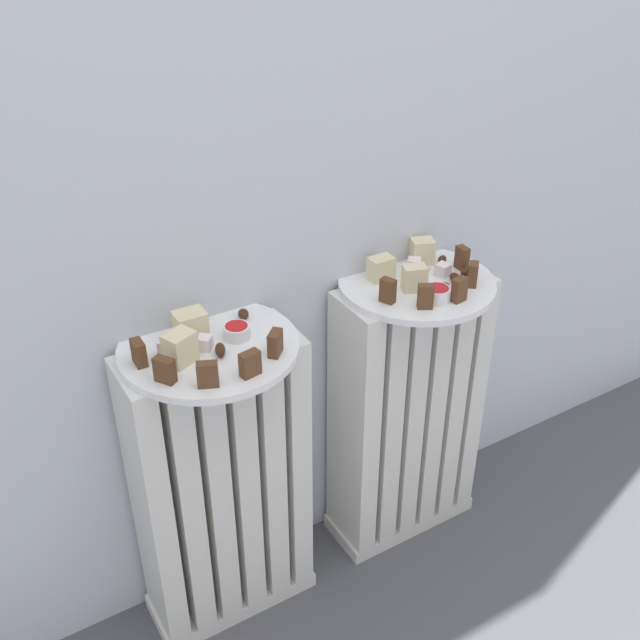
% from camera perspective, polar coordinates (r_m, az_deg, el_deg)
% --- Properties ---
extents(radiator_left, '(0.30, 0.13, 0.57)m').
position_cam_1_polar(radiator_left, '(1.34, -7.48, -12.66)').
color(radiator_left, silver).
rests_on(radiator_left, ground_plane).
extents(radiator_right, '(0.30, 0.13, 0.57)m').
position_cam_1_polar(radiator_right, '(1.49, 6.60, -7.19)').
color(radiator_right, silver).
rests_on(radiator_right, ground_plane).
extents(plate_left, '(0.28, 0.28, 0.01)m').
position_cam_1_polar(plate_left, '(1.15, -8.48, -2.06)').
color(plate_left, white).
rests_on(plate_left, radiator_left).
extents(plate_right, '(0.28, 0.28, 0.01)m').
position_cam_1_polar(plate_right, '(1.33, 7.38, 2.82)').
color(plate_right, white).
rests_on(plate_right, radiator_right).
extents(dark_cake_slice_left_0, '(0.02, 0.03, 0.04)m').
position_cam_1_polar(dark_cake_slice_left_0, '(1.12, -13.68, -2.45)').
color(dark_cake_slice_left_0, '#56351E').
rests_on(dark_cake_slice_left_0, plate_left).
extents(dark_cake_slice_left_1, '(0.03, 0.03, 0.04)m').
position_cam_1_polar(dark_cake_slice_left_1, '(1.07, -11.78, -3.76)').
color(dark_cake_slice_left_1, '#56351E').
rests_on(dark_cake_slice_left_1, plate_left).
extents(dark_cake_slice_left_2, '(0.03, 0.03, 0.04)m').
position_cam_1_polar(dark_cake_slice_left_2, '(1.05, -8.58, -4.13)').
color(dark_cake_slice_left_2, '#56351E').
rests_on(dark_cake_slice_left_2, plate_left).
extents(dark_cake_slice_left_3, '(0.03, 0.02, 0.04)m').
position_cam_1_polar(dark_cake_slice_left_3, '(1.07, -5.37, -3.35)').
color(dark_cake_slice_left_3, '#56351E').
rests_on(dark_cake_slice_left_3, plate_left).
extents(dark_cake_slice_left_4, '(0.03, 0.03, 0.04)m').
position_cam_1_polar(dark_cake_slice_left_4, '(1.11, -3.45, -1.78)').
color(dark_cake_slice_left_4, '#56351E').
rests_on(dark_cake_slice_left_4, plate_left).
extents(marble_cake_slice_left_0, '(0.05, 0.05, 0.05)m').
position_cam_1_polar(marble_cake_slice_left_0, '(1.10, -10.65, -2.10)').
color(marble_cake_slice_left_0, beige).
rests_on(marble_cake_slice_left_0, plate_left).
extents(marble_cake_slice_left_1, '(0.05, 0.04, 0.05)m').
position_cam_1_polar(marble_cake_slice_left_1, '(1.16, -9.86, -0.43)').
color(marble_cake_slice_left_1, beige).
rests_on(marble_cake_slice_left_1, plate_left).
extents(turkish_delight_left_0, '(0.03, 0.03, 0.02)m').
position_cam_1_polar(turkish_delight_left_0, '(1.13, -11.61, -2.02)').
color(turkish_delight_left_0, white).
rests_on(turkish_delight_left_0, plate_left).
extents(turkish_delight_left_1, '(0.03, 0.03, 0.02)m').
position_cam_1_polar(turkish_delight_left_1, '(1.19, -10.37, -0.07)').
color(turkish_delight_left_1, white).
rests_on(turkish_delight_left_1, plate_left).
extents(turkish_delight_left_2, '(0.03, 0.03, 0.02)m').
position_cam_1_polar(turkish_delight_left_2, '(1.13, -8.82, -1.74)').
color(turkish_delight_left_2, white).
rests_on(turkish_delight_left_2, plate_left).
extents(medjool_date_left_0, '(0.03, 0.03, 0.02)m').
position_cam_1_polar(medjool_date_left_0, '(1.12, -7.64, -2.28)').
color(medjool_date_left_0, '#3D1E0F').
rests_on(medjool_date_left_0, plate_left).
extents(medjool_date_left_1, '(0.02, 0.03, 0.02)m').
position_cam_1_polar(medjool_date_left_1, '(1.20, -5.88, 0.47)').
color(medjool_date_left_1, '#3D1E0F').
rests_on(medjool_date_left_1, plate_left).
extents(jam_bowl_left, '(0.04, 0.04, 0.02)m').
position_cam_1_polar(jam_bowl_left, '(1.15, -6.39, -0.83)').
color(jam_bowl_left, white).
rests_on(jam_bowl_left, plate_left).
extents(dark_cake_slice_right_0, '(0.02, 0.03, 0.04)m').
position_cam_1_polar(dark_cake_slice_right_0, '(1.24, 5.20, 2.25)').
color(dark_cake_slice_right_0, '#56351E').
rests_on(dark_cake_slice_right_0, plate_right).
extents(dark_cake_slice_right_1, '(0.03, 0.03, 0.04)m').
position_cam_1_polar(dark_cake_slice_right_1, '(1.23, 8.06, 1.79)').
color(dark_cake_slice_right_1, '#56351E').
rests_on(dark_cake_slice_right_1, plate_right).
extents(dark_cake_slice_right_2, '(0.03, 0.02, 0.04)m').
position_cam_1_polar(dark_cake_slice_right_2, '(1.26, 10.60, 2.29)').
color(dark_cake_slice_right_2, '#56351E').
rests_on(dark_cake_slice_right_2, plate_right).
extents(dark_cake_slice_right_3, '(0.03, 0.03, 0.04)m').
position_cam_1_polar(dark_cake_slice_right_3, '(1.31, 11.61, 3.44)').
color(dark_cake_slice_right_3, '#56351E').
rests_on(dark_cake_slice_right_3, plate_right).
extents(dark_cake_slice_right_4, '(0.02, 0.03, 0.04)m').
position_cam_1_polar(dark_cake_slice_right_4, '(1.37, 10.80, 4.69)').
color(dark_cake_slice_right_4, '#56351E').
rests_on(dark_cake_slice_right_4, plate_right).
extents(marble_cake_slice_right_0, '(0.04, 0.03, 0.04)m').
position_cam_1_polar(marble_cake_slice_right_0, '(1.31, 4.68, 3.95)').
color(marble_cake_slice_right_0, beige).
rests_on(marble_cake_slice_right_0, plate_right).
extents(marble_cake_slice_right_1, '(0.05, 0.04, 0.04)m').
position_cam_1_polar(marble_cake_slice_right_1, '(1.28, 7.21, 3.20)').
color(marble_cake_slice_right_1, beige).
rests_on(marble_cake_slice_right_1, plate_right).
extents(marble_cake_slice_right_2, '(0.05, 0.05, 0.05)m').
position_cam_1_polar(marble_cake_slice_right_2, '(1.38, 7.82, 5.23)').
color(marble_cake_slice_right_2, beige).
rests_on(marble_cake_slice_right_2, plate_right).
extents(turkish_delight_right_0, '(0.03, 0.03, 0.02)m').
position_cam_1_polar(turkish_delight_right_0, '(1.35, 7.20, 4.21)').
color(turkish_delight_right_0, white).
rests_on(turkish_delight_right_0, plate_right).
extents(turkish_delight_right_1, '(0.03, 0.03, 0.02)m').
position_cam_1_polar(turkish_delight_right_1, '(1.34, 9.36, 3.81)').
color(turkish_delight_right_1, white).
rests_on(turkish_delight_right_1, plate_right).
extents(turkish_delight_right_2, '(0.03, 0.03, 0.02)m').
position_cam_1_polar(turkish_delight_right_2, '(1.35, 4.97, 4.37)').
color(turkish_delight_right_2, white).
rests_on(turkish_delight_right_2, plate_right).
extents(turkish_delight_right_3, '(0.02, 0.02, 0.02)m').
position_cam_1_polar(turkish_delight_right_3, '(1.33, 7.42, 3.58)').
color(turkish_delight_right_3, white).
rests_on(turkish_delight_right_3, plate_right).
extents(medjool_date_right_0, '(0.03, 0.02, 0.02)m').
position_cam_1_polar(medjool_date_right_0, '(1.38, 9.30, 4.56)').
color(medjool_date_right_0, '#3D1E0F').
rests_on(medjool_date_right_0, plate_right).
extents(medjool_date_right_1, '(0.03, 0.03, 0.02)m').
position_cam_1_polar(medjool_date_right_1, '(1.35, 11.08, 3.68)').
color(medjool_date_right_1, '#3D1E0F').
rests_on(medjool_date_right_1, plate_right).
extents(medjool_date_right_2, '(0.03, 0.02, 0.01)m').
position_cam_1_polar(medjool_date_right_2, '(1.30, 9.30, 2.56)').
color(medjool_date_right_2, '#3D1E0F').
rests_on(medjool_date_right_2, plate_right).
extents(medjool_date_right_3, '(0.02, 0.03, 0.02)m').
position_cam_1_polar(medjool_date_right_3, '(1.32, 10.27, 3.18)').
color(medjool_date_right_3, '#3D1E0F').
rests_on(medjool_date_right_3, plate_right).
extents(jam_bowl_right, '(0.05, 0.05, 0.02)m').
position_cam_1_polar(jam_bowl_right, '(1.26, 8.95, 2.04)').
color(jam_bowl_right, white).
rests_on(jam_bowl_right, plate_right).
extents(fork, '(0.07, 0.10, 0.00)m').
position_cam_1_polar(fork, '(1.35, 9.23, 3.56)').
color(fork, '#B7B7BC').
rests_on(fork, plate_right).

